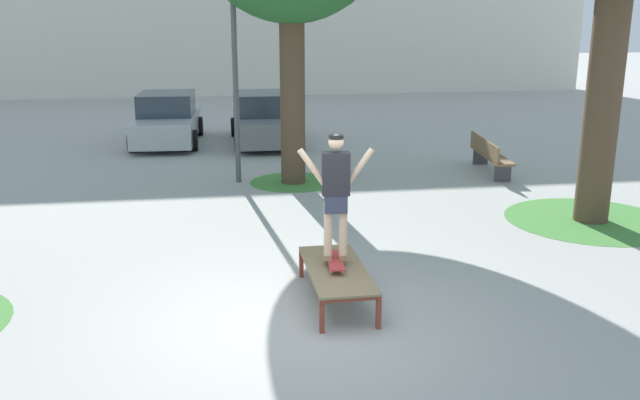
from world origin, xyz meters
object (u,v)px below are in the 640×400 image
at_px(park_bench, 489,154).
at_px(light_post, 233,10).
at_px(car_silver, 167,120).
at_px(car_grey, 264,120).
at_px(skate_box, 336,272).
at_px(skater, 336,189).
at_px(skateboard, 335,261).

xyz_separation_m(park_bench, light_post, (-6.10, -0.11, 3.38)).
bearing_deg(car_silver, car_grey, -7.42).
height_order(skate_box, park_bench, park_bench).
bearing_deg(light_post, car_grey, 79.25).
height_order(car_silver, car_grey, same).
xyz_separation_m(car_grey, light_post, (-0.94, -4.98, 3.13)).
xyz_separation_m(skater, car_silver, (-3.03, 12.25, -0.84)).
distance_m(car_silver, car_grey, 2.91).
distance_m(skate_box, car_grey, 11.97).
distance_m(skateboard, skater, 0.99).
bearing_deg(car_silver, light_post, -70.04).
distance_m(skater, light_post, 7.35).
bearing_deg(light_post, skater, -81.05).
xyz_separation_m(car_grey, park_bench, (5.16, -4.86, -0.24)).
xyz_separation_m(skater, park_bench, (5.01, 7.01, -1.08)).
xyz_separation_m(skateboard, park_bench, (5.01, 7.01, -0.09)).
bearing_deg(skate_box, car_grey, 90.68).
distance_m(skate_box, skater, 1.12).
relative_size(skateboard, car_grey, 0.19).
distance_m(car_grey, park_bench, 7.09).
relative_size(car_grey, park_bench, 1.74).
distance_m(skate_box, car_silver, 12.71).
relative_size(skateboard, car_silver, 0.19).
relative_size(skate_box, light_post, 0.33).
bearing_deg(skate_box, light_post, 98.85).
bearing_deg(car_silver, skate_box, -76.20).
bearing_deg(car_silver, skater, -76.10).
bearing_deg(park_bench, skateboard, -125.57).
bearing_deg(skater, park_bench, 54.42).
relative_size(skate_box, park_bench, 0.79).
xyz_separation_m(car_silver, car_grey, (2.89, -0.38, 0.00)).
bearing_deg(light_post, park_bench, 1.05).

